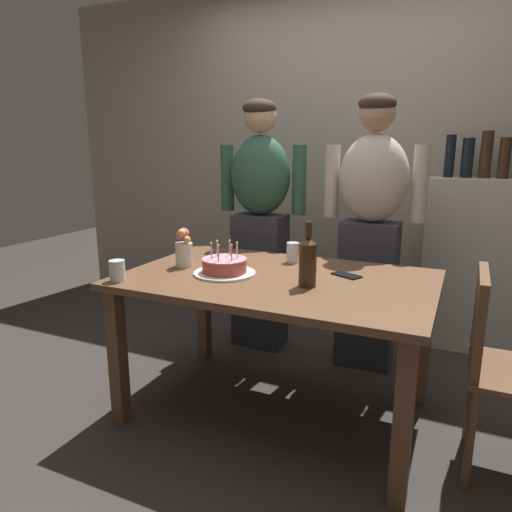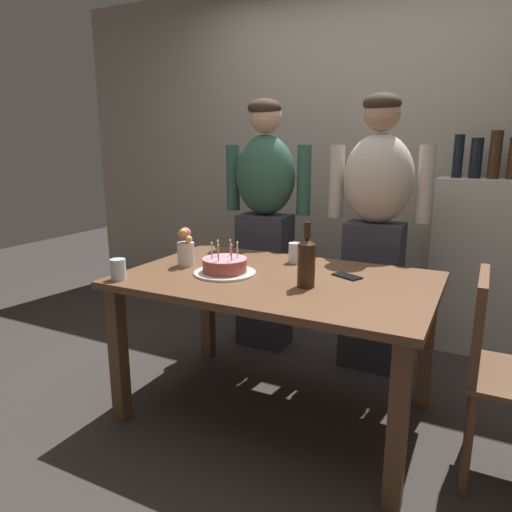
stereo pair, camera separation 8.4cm
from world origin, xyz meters
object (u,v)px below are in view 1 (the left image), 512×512
(wine_bottle, at_px, (308,261))
(person_woman_cardigan, at_px, (371,230))
(birthday_cake, at_px, (224,267))
(person_man_bearded, at_px, (260,222))
(water_glass_far, at_px, (293,252))
(cell_phone, at_px, (347,275))
(dining_chair, at_px, (501,359))
(flower_vase, at_px, (184,248))
(water_glass_near, at_px, (117,271))

(wine_bottle, xyz_separation_m, person_woman_cardigan, (0.11, 0.86, 0.01))
(birthday_cake, height_order, person_man_bearded, person_man_bearded)
(water_glass_far, bearing_deg, cell_phone, -24.06)
(birthday_cake, distance_m, dining_chair, 1.29)
(wine_bottle, height_order, dining_chair, wine_bottle)
(water_glass_far, height_order, dining_chair, dining_chair)
(birthday_cake, distance_m, flower_vase, 0.28)
(person_man_bearded, xyz_separation_m, dining_chair, (1.44, -0.79, -0.36))
(birthday_cake, height_order, flower_vase, flower_vase)
(cell_phone, xyz_separation_m, flower_vase, (-0.84, -0.17, 0.09))
(water_glass_near, relative_size, flower_vase, 0.49)
(wine_bottle, relative_size, person_man_bearded, 0.18)
(water_glass_far, xyz_separation_m, cell_phone, (0.34, -0.15, -0.05))
(flower_vase, relative_size, person_woman_cardigan, 0.12)
(water_glass_far, xyz_separation_m, flower_vase, (-0.50, -0.32, 0.04))
(water_glass_near, relative_size, person_man_bearded, 0.06)
(birthday_cake, bearing_deg, wine_bottle, -2.68)
(flower_vase, bearing_deg, wine_bottle, -5.73)
(water_glass_near, height_order, flower_vase, flower_vase)
(water_glass_far, relative_size, dining_chair, 0.13)
(person_woman_cardigan, bearing_deg, water_glass_far, 54.44)
(birthday_cake, height_order, cell_phone, birthday_cake)
(birthday_cake, xyz_separation_m, water_glass_near, (-0.41, -0.32, 0.01))
(wine_bottle, relative_size, flower_vase, 1.45)
(water_glass_near, distance_m, dining_chair, 1.73)
(water_glass_far, relative_size, flower_vase, 0.54)
(water_glass_near, relative_size, person_woman_cardigan, 0.06)
(dining_chair, bearing_deg, person_man_bearded, 61.26)
(water_glass_far, bearing_deg, birthday_cake, -120.84)
(birthday_cake, relative_size, water_glass_near, 3.08)
(water_glass_near, height_order, water_glass_far, water_glass_far)
(birthday_cake, relative_size, flower_vase, 1.51)
(cell_phone, height_order, flower_vase, flower_vase)
(wine_bottle, distance_m, person_man_bearded, 1.06)
(cell_phone, relative_size, person_man_bearded, 0.09)
(water_glass_near, bearing_deg, wine_bottle, 19.26)
(flower_vase, bearing_deg, water_glass_far, 33.14)
(water_glass_near, bearing_deg, water_glass_far, 47.68)
(water_glass_near, relative_size, wine_bottle, 0.34)
(birthday_cake, distance_m, person_man_bearded, 0.86)
(flower_vase, relative_size, person_man_bearded, 0.12)
(person_woman_cardigan, bearing_deg, flower_vase, 43.55)
(birthday_cake, bearing_deg, dining_chair, 2.05)
(water_glass_far, relative_size, person_man_bearded, 0.07)
(water_glass_far, bearing_deg, person_woman_cardigan, 54.44)
(person_man_bearded, bearing_deg, cell_phone, 140.53)
(wine_bottle, bearing_deg, water_glass_far, 118.73)
(flower_vase, bearing_deg, birthday_cake, -10.60)
(water_glass_near, bearing_deg, birthday_cake, 37.94)
(water_glass_near, xyz_separation_m, dining_chair, (1.67, 0.36, -0.27))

